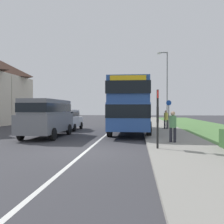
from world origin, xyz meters
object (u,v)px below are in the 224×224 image
Objects in this scene: bus_stop_sign at (158,115)px; street_lamp_mid at (166,84)px; parked_van_grey at (47,115)px; parked_car_white at (68,119)px; double_decker_bus at (130,104)px; pedestrian_walking_away at (166,118)px; cycle_route_sign at (169,113)px; pedestrian_at_stop at (173,125)px.

bus_stop_sign is 17.53m from street_lamp_mid.
parked_car_white is (-0.16, 5.37, -0.46)m from parked_van_grey.
double_decker_bus reaches higher than parked_van_grey.
pedestrian_walking_away is at bearing 5.29° from parked_car_white.
parked_car_white is 1.59× the size of cycle_route_sign.
parked_car_white is (-5.29, 2.00, -1.21)m from double_decker_bus.
bus_stop_sign reaches higher than pedestrian_walking_away.
pedestrian_walking_away is (2.91, 2.76, -1.17)m from double_decker_bus.
parked_van_grey reaches higher than parked_car_white.
parked_van_grey is at bearing -142.68° from pedestrian_walking_away.
pedestrian_at_stop is 2.32m from bus_stop_sign.
double_decker_bus is at bearing -20.72° from parked_car_white.
parked_car_white is 12.05m from bus_stop_sign.
pedestrian_walking_away is at bearing 85.88° from pedestrian_at_stop.
double_decker_bus is 1.82× the size of parked_van_grey.
parked_van_grey is at bearing -88.32° from parked_car_white.
pedestrian_walking_away is 0.66× the size of cycle_route_sign.
parked_van_grey is 3.20× the size of pedestrian_at_stop.
street_lamp_mid reaches higher than double_decker_bus.
pedestrian_at_stop is 0.21× the size of street_lamp_mid.
pedestrian_walking_away is at bearing 37.32° from parked_van_grey.
bus_stop_sign reaches higher than parked_car_white.
parked_car_white is at bearing 91.68° from parked_van_grey.
bus_stop_sign is 11.48m from cycle_route_sign.
bus_stop_sign reaches higher than cycle_route_sign.
street_lamp_mid reaches higher than parked_van_grey.
street_lamp_mid is (8.92, 7.09, 3.57)m from parked_car_white.
parked_van_grey is 2.12× the size of cycle_route_sign.
cycle_route_sign is at bearing 84.32° from pedestrian_at_stop.
double_decker_bus is 1.23× the size of street_lamp_mid.
pedestrian_at_stop is 8.75m from pedestrian_walking_away.
parked_van_grey reaches higher than pedestrian_walking_away.
double_decker_bus is 5.78m from parked_car_white.
cycle_route_sign is 6.58m from street_lamp_mid.
parked_van_grey is at bearing 144.36° from bus_stop_sign.
parked_car_white is 2.40× the size of pedestrian_at_stop.
parked_car_white is 8.61m from cycle_route_sign.
double_decker_bus is 10.07m from street_lamp_mid.
parked_car_white is at bearing -141.50° from street_lamp_mid.
double_decker_bus is 3.74× the size of bus_stop_sign.
bus_stop_sign is (6.50, -4.66, 0.15)m from parked_van_grey.
parked_van_grey is 10.68m from cycle_route_sign.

